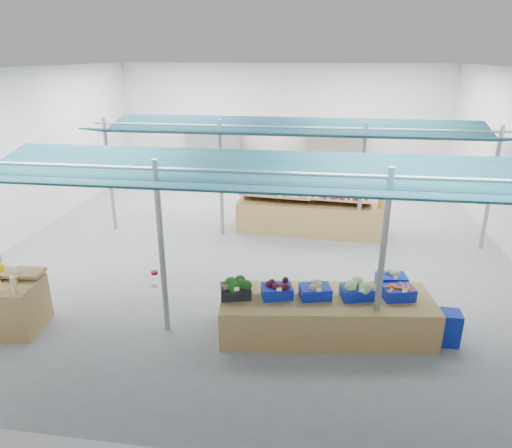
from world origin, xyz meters
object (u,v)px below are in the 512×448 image
object	(u,v)px
veg_counter	(326,315)
crate_stack	(444,327)
fruit_counter	(311,218)
vendor_right	(334,194)
vendor_left	(271,191)

from	to	relation	value
veg_counter	crate_stack	bearing A→B (deg)	-7.54
fruit_counter	vendor_right	size ratio (longest dim) A/B	2.50
crate_stack	veg_counter	bearing A→B (deg)	179.74
fruit_counter	crate_stack	distance (m)	5.25
crate_stack	vendor_left	size ratio (longest dim) A/B	0.37
fruit_counter	crate_stack	size ratio (longest dim) A/B	6.70
veg_counter	vendor_right	bearing A→B (deg)	80.83
veg_counter	vendor_right	distance (m)	5.81
vendor_left	vendor_right	bearing A→B (deg)	-177.13
veg_counter	crate_stack	xyz separation A→B (m)	(1.93, -0.01, -0.05)
veg_counter	vendor_right	world-z (taller)	vendor_right
veg_counter	crate_stack	world-z (taller)	veg_counter
vendor_left	veg_counter	bearing A→B (deg)	108.39
crate_stack	vendor_left	distance (m)	6.81
fruit_counter	crate_stack	bearing A→B (deg)	-60.72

